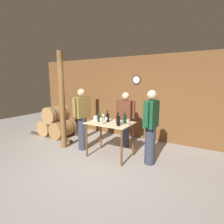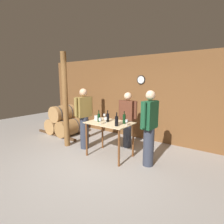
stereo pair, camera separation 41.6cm
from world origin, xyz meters
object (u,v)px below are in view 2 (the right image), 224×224
at_px(wine_bottle_far_right, 124,119).
at_px(wine_glass_near_right, 100,120).
at_px(person_host, 127,119).
at_px(ice_bucket, 97,118).
at_px(wine_glass_far_side, 127,121).
at_px(wine_bottle_far_left, 99,117).
at_px(person_visitor_with_scarf, 84,117).
at_px(wooden_post, 65,101).
at_px(wine_glass_near_left, 104,115).
at_px(person_visitor_bearded, 149,127).
at_px(wine_bottle_right, 117,121).
at_px(wine_glass_near_center, 106,119).
at_px(wine_bottle_left, 108,117).
at_px(wine_bottle_center, 117,120).

distance_m(wine_bottle_far_right, wine_glass_near_right, 0.58).
bearing_deg(person_host, ice_bucket, -122.13).
bearing_deg(wine_glass_far_side, person_host, 119.49).
bearing_deg(wine_glass_far_side, wine_bottle_far_left, -175.35).
distance_m(wine_glass_far_side, person_visitor_with_scarf, 1.41).
bearing_deg(wooden_post, wine_bottle_far_right, 7.81).
relative_size(wine_glass_near_left, wine_glass_far_side, 1.00).
xyz_separation_m(wine_bottle_far_left, wine_glass_near_right, (0.22, -0.22, 0.01)).
height_order(ice_bucket, person_visitor_bearded, person_visitor_bearded).
bearing_deg(ice_bucket, wine_glass_near_right, -39.61).
bearing_deg(wine_bottle_right, wine_glass_near_right, -164.05).
bearing_deg(ice_bucket, wine_bottle_far_left, -32.57).
height_order(wine_bottle_right, wine_glass_near_center, wine_bottle_right).
bearing_deg(wine_bottle_right, wine_glass_far_side, 45.15).
xyz_separation_m(wooden_post, person_visitor_with_scarf, (0.57, 0.16, -0.45)).
xyz_separation_m(wine_bottle_left, wine_glass_far_side, (0.61, -0.08, -0.01)).
distance_m(wine_bottle_far_right, ice_bucket, 0.82).
distance_m(wooden_post, wine_glass_near_left, 1.23).
height_order(wine_glass_near_center, person_visitor_bearded, person_visitor_bearded).
distance_m(wine_glass_far_side, person_visitor_bearded, 0.53).
relative_size(wine_glass_near_center, person_host, 0.09).
bearing_deg(wine_bottle_center, person_visitor_with_scarf, 178.37).
height_order(wine_bottle_center, wine_glass_near_right, wine_bottle_center).
relative_size(wine_bottle_right, wine_glass_near_center, 2.29).
height_order(person_host, person_visitor_bearded, person_visitor_bearded).
xyz_separation_m(wine_bottle_far_left, person_visitor_bearded, (1.29, 0.20, -0.09)).
bearing_deg(wine_glass_near_center, wine_glass_near_left, 132.95).
xyz_separation_m(wine_bottle_far_left, wine_bottle_far_right, (0.64, 0.18, 0.01)).
relative_size(wine_bottle_left, wine_glass_near_left, 2.10).
bearing_deg(wine_glass_near_center, person_host, 83.18).
distance_m(wine_bottle_left, wine_bottle_far_right, 0.47).
relative_size(wine_bottle_left, wine_glass_near_center, 2.15).
xyz_separation_m(wine_bottle_far_left, wine_glass_near_left, (-0.08, 0.33, -0.01)).
height_order(wine_glass_near_right, wine_glass_far_side, wine_glass_near_right).
distance_m(wine_glass_near_left, wine_glass_near_right, 0.63).
height_order(wine_bottle_far_right, wine_glass_far_side, wine_bottle_far_right).
xyz_separation_m(wine_bottle_far_right, person_visitor_bearded, (0.65, 0.01, -0.10)).
height_order(wooden_post, wine_bottle_left, wooden_post).
xyz_separation_m(wine_glass_near_right, person_visitor_with_scarf, (-0.84, 0.31, -0.10)).
bearing_deg(person_host, wine_bottle_far_right, -65.22).
bearing_deg(wine_glass_near_right, wine_bottle_far_left, 135.77).
bearing_deg(wine_bottle_far_left, person_host, 70.37).
xyz_separation_m(wine_bottle_far_right, wine_glass_near_right, (-0.42, -0.40, -0.00)).
bearing_deg(person_visitor_bearded, wine_glass_near_right, -158.88).
bearing_deg(person_visitor_with_scarf, person_visitor_bearded, 3.12).
distance_m(wine_bottle_center, wine_bottle_far_right, 0.18).
distance_m(wine_bottle_left, wine_bottle_center, 0.34).
distance_m(wine_bottle_far_left, wine_glass_near_left, 0.34).
distance_m(wine_bottle_far_left, wine_glass_far_side, 0.79).
height_order(wine_bottle_right, wine_bottle_far_right, wine_bottle_right).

